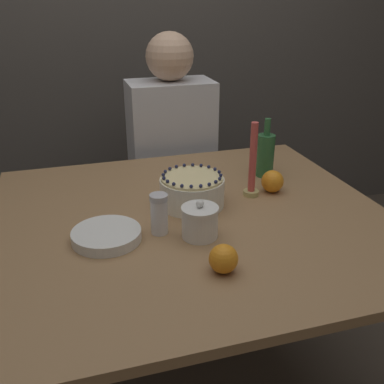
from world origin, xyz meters
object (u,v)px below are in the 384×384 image
at_px(cake, 192,191).
at_px(person_man_blue_shirt, 172,181).
at_px(candle, 252,167).
at_px(sugar_bowl, 200,222).
at_px(sugar_shaker, 159,214).
at_px(bottle, 265,154).

height_order(cake, person_man_blue_shirt, person_man_blue_shirt).
bearing_deg(candle, sugar_bowl, -139.06).
distance_m(sugar_bowl, candle, 0.36).
xyz_separation_m(cake, sugar_shaker, (-0.15, -0.16, 0.01)).
bearing_deg(candle, sugar_shaker, -155.12).
bearing_deg(person_man_blue_shirt, sugar_shaker, 73.54).
distance_m(sugar_bowl, sugar_shaker, 0.12).
relative_size(candle, person_man_blue_shirt, 0.21).
bearing_deg(bottle, cake, -153.51).
bearing_deg(bottle, person_man_blue_shirt, 114.70).
distance_m(sugar_bowl, bottle, 0.55).
bearing_deg(cake, person_man_blue_shirt, 81.46).
height_order(sugar_bowl, person_man_blue_shirt, person_man_blue_shirt).
distance_m(candle, person_man_blue_shirt, 0.77).
distance_m(cake, bottle, 0.40).
bearing_deg(sugar_shaker, person_man_blue_shirt, 73.54).
bearing_deg(cake, sugar_bowl, -100.56).
xyz_separation_m(cake, sugar_bowl, (-0.04, -0.21, -0.00)).
relative_size(cake, person_man_blue_shirt, 0.17).
bearing_deg(person_man_blue_shirt, bottle, 114.70).
bearing_deg(cake, sugar_shaker, -133.48).
relative_size(sugar_shaker, bottle, 0.55).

